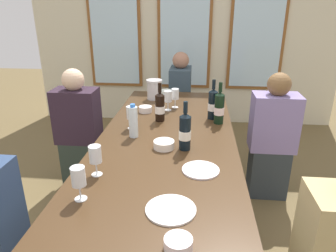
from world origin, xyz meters
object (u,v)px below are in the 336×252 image
at_px(tasting_bowl_3, 164,144).
at_px(dining_table, 164,157).
at_px(wine_glass_4, 175,94).
at_px(seated_person_0, 79,133).
at_px(seated_person_4, 180,102).
at_px(wine_bottle_3, 185,131).
at_px(wine_glass_2, 78,178).
at_px(white_plate_1, 171,209).
at_px(wine_glass_5, 95,156).
at_px(tasting_bowl_1, 166,92).
at_px(wine_bottle_0, 160,107).
at_px(tasting_bowl_0, 178,244).
at_px(tasting_bowl_2, 145,109).
at_px(water_bottle, 133,122).
at_px(white_plate_2, 201,170).
at_px(metal_pitcher, 154,89).
at_px(wine_glass_0, 168,97).
at_px(wine_glass_3, 131,113).
at_px(wine_bottle_1, 213,104).
at_px(seated_person_1, 272,140).
at_px(wine_bottle_2, 219,108).

bearing_deg(tasting_bowl_3, dining_table, -100.67).
bearing_deg(wine_glass_4, dining_table, -90.39).
relative_size(seated_person_0, seated_person_4, 1.00).
bearing_deg(wine_bottle_3, wine_glass_2, -127.95).
relative_size(white_plate_1, wine_glass_5, 1.34).
bearing_deg(seated_person_0, dining_table, -38.72).
bearing_deg(tasting_bowl_1, wine_glass_4, -73.24).
distance_m(dining_table, wine_bottle_0, 0.55).
xyz_separation_m(tasting_bowl_0, tasting_bowl_1, (-0.27, 2.15, 0.00)).
relative_size(tasting_bowl_0, tasting_bowl_1, 0.92).
bearing_deg(tasting_bowl_3, seated_person_0, 141.32).
relative_size(tasting_bowl_2, water_bottle, 0.47).
xyz_separation_m(white_plate_2, metal_pitcher, (-0.46, 1.38, 0.09)).
height_order(tasting_bowl_2, seated_person_4, seated_person_4).
relative_size(wine_glass_0, wine_glass_5, 1.00).
distance_m(dining_table, wine_glass_2, 0.72).
relative_size(wine_glass_3, seated_person_4, 0.16).
xyz_separation_m(white_plate_1, wine_glass_3, (-0.38, 0.97, 0.12)).
distance_m(white_plate_2, tasting_bowl_0, 0.62).
distance_m(wine_bottle_1, seated_person_1, 0.63).
height_order(white_plate_1, wine_bottle_2, wine_bottle_2).
xyz_separation_m(wine_glass_0, wine_glass_4, (0.06, 0.08, 0.00)).
height_order(white_plate_1, wine_bottle_1, wine_bottle_1).
relative_size(wine_bottle_3, tasting_bowl_3, 2.36).
relative_size(tasting_bowl_2, seated_person_1, 0.10).
xyz_separation_m(tasting_bowl_0, wine_glass_5, (-0.48, 0.51, 0.09)).
xyz_separation_m(tasting_bowl_3, water_bottle, (-0.23, 0.17, 0.09)).
bearing_deg(seated_person_0, white_plate_2, -41.23).
bearing_deg(wine_bottle_2, wine_bottle_1, 114.34).
distance_m(wine_bottle_0, wine_glass_3, 0.27).
height_order(white_plate_1, tasting_bowl_2, tasting_bowl_2).
height_order(tasting_bowl_2, wine_glass_2, wine_glass_2).
height_order(water_bottle, wine_glass_5, water_bottle).
relative_size(wine_bottle_3, wine_glass_4, 1.84).
height_order(wine_glass_3, seated_person_0, seated_person_0).
relative_size(wine_bottle_3, tasting_bowl_1, 2.63).
bearing_deg(seated_person_1, tasting_bowl_1, 149.32).
xyz_separation_m(dining_table, wine_glass_4, (0.01, 0.85, 0.18)).
bearing_deg(wine_bottle_0, wine_bottle_1, 11.81).
bearing_deg(tasting_bowl_3, white_plate_1, -80.97).
bearing_deg(tasting_bowl_1, wine_glass_2, -96.65).
bearing_deg(wine_glass_5, seated_person_4, 81.11).
relative_size(wine_bottle_1, seated_person_0, 0.29).
distance_m(dining_table, wine_glass_5, 0.53).
xyz_separation_m(white_plate_2, seated_person_0, (-1.09, 0.96, -0.22)).
height_order(white_plate_1, wine_bottle_3, wine_bottle_3).
bearing_deg(wine_glass_2, wine_glass_4, 76.82).
xyz_separation_m(wine_glass_3, seated_person_0, (-0.57, 0.37, -0.34)).
bearing_deg(seated_person_0, seated_person_4, 50.92).
relative_size(white_plate_2, wine_glass_3, 1.22).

